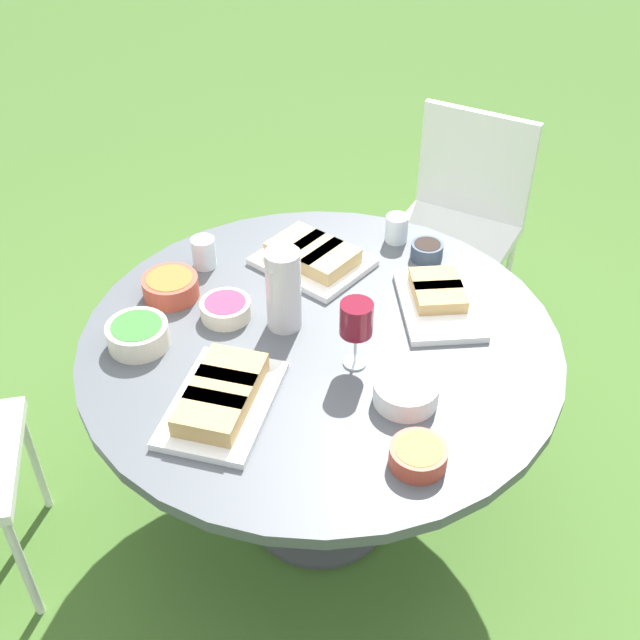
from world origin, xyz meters
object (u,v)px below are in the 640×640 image
Objects in this scene: wine_glass at (356,320)px; water_pitcher at (283,290)px; dining_table at (320,364)px; chair_near_left at (460,213)px; handbag at (196,297)px.

water_pitcher is at bearing -97.66° from wine_glass.
dining_table is at bearing 93.34° from water_pitcher.
chair_near_left is (-1.12, -0.08, -0.12)m from dining_table.
wine_glass is 1.45m from handbag.
handbag is at bearing -118.27° from wine_glass.
dining_table is 6.67× the size of wine_glass.
handbag is (-0.59, -1.09, -0.75)m from wine_glass.
wine_glass is 0.53× the size of handbag.
water_pitcher reaches higher than chair_near_left.
wine_glass reaches higher than handbag.
water_pitcher is 0.25m from wine_glass.
handbag is (-0.55, -0.96, -0.51)m from dining_table.
water_pitcher is 1.22× the size of wine_glass.
wine_glass reaches higher than dining_table.
water_pitcher is at bearing -1.40° from chair_near_left.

